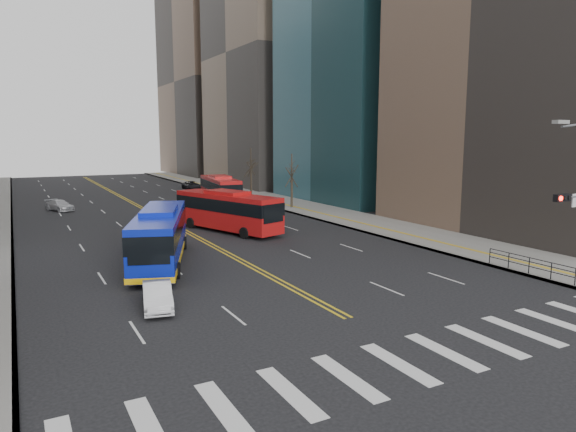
{
  "coord_description": "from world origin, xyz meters",
  "views": [
    {
      "loc": [
        -13.64,
        -14.29,
        8.54
      ],
      "look_at": [
        0.08,
        11.29,
        4.09
      ],
      "focal_mm": 32.0,
      "sensor_mm": 36.0,
      "label": 1
    }
  ],
  "objects": [
    {
      "name": "ground",
      "position": [
        0.0,
        0.0,
        0.0
      ],
      "size": [
        220.0,
        220.0,
        0.0
      ],
      "primitive_type": "plane",
      "color": "black"
    },
    {
      "name": "car_dark_mid",
      "position": [
        7.82,
        31.32,
        0.78
      ],
      "size": [
        3.45,
        4.94,
        1.56
      ],
      "primitive_type": "imported",
      "rotation": [
        0.0,
        0.0,
        0.39
      ],
      "color": "black",
      "rests_on": "ground"
    },
    {
      "name": "centerline",
      "position": [
        0.0,
        55.0,
        0.01
      ],
      "size": [
        0.55,
        100.0,
        0.01
      ],
      "color": "gold",
      "rests_on": "ground"
    },
    {
      "name": "car_silver",
      "position": [
        -9.07,
        51.03,
        0.64
      ],
      "size": [
        3.35,
        4.74,
        1.27
      ],
      "primitive_type": "imported",
      "rotation": [
        0.0,
        0.0,
        0.4
      ],
      "color": "#ABABB0",
      "rests_on": "ground"
    },
    {
      "name": "red_bus_far",
      "position": [
        9.67,
        47.61,
        2.08
      ],
      "size": [
        4.29,
        12.11,
        3.74
      ],
      "color": "red",
      "rests_on": "ground"
    },
    {
      "name": "crosswalk",
      "position": [
        0.0,
        0.0,
        0.01
      ],
      "size": [
        26.7,
        4.0,
        0.01
      ],
      "color": "silver",
      "rests_on": "ground"
    },
    {
      "name": "blue_bus",
      "position": [
        -5.07,
        20.18,
        2.0
      ],
      "size": [
        7.08,
        13.34,
        3.81
      ],
      "color": "#0B1EAE",
      "rests_on": "ground"
    },
    {
      "name": "red_bus_near",
      "position": [
        3.42,
        29.26,
        2.09
      ],
      "size": [
        6.4,
        12.16,
        3.76
      ],
      "color": "red",
      "rests_on": "ground"
    },
    {
      "name": "sidewalk_right",
      "position": [
        17.5,
        45.0,
        0.07
      ],
      "size": [
        7.0,
        130.0,
        0.15
      ],
      "primitive_type": "cube",
      "color": "gray",
      "rests_on": "ground"
    },
    {
      "name": "office_towers",
      "position": [
        0.12,
        68.51,
        23.92
      ],
      "size": [
        83.0,
        134.0,
        58.0
      ],
      "color": "gray",
      "rests_on": "ground"
    },
    {
      "name": "car_white",
      "position": [
        -7.67,
        10.76,
        0.65
      ],
      "size": [
        2.14,
        4.17,
        1.31
      ],
      "primitive_type": "imported",
      "rotation": [
        0.0,
        0.0,
        -0.2
      ],
      "color": "silver",
      "rests_on": "ground"
    },
    {
      "name": "street_trees",
      "position": [
        -7.18,
        34.55,
        4.87
      ],
      "size": [
        35.2,
        47.2,
        7.6
      ],
      "color": "#2F261C",
      "rests_on": "ground"
    },
    {
      "name": "car_dark_far",
      "position": [
        12.47,
        68.24,
        0.67
      ],
      "size": [
        2.29,
        4.87,
        1.35
      ],
      "primitive_type": "imported",
      "rotation": [
        0.0,
        0.0,
        0.01
      ],
      "color": "black",
      "rests_on": "ground"
    },
    {
      "name": "pedestrian_railing",
      "position": [
        14.3,
        6.0,
        0.82
      ],
      "size": [
        0.06,
        6.06,
        1.02
      ],
      "color": "black",
      "rests_on": "sidewalk_right"
    }
  ]
}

